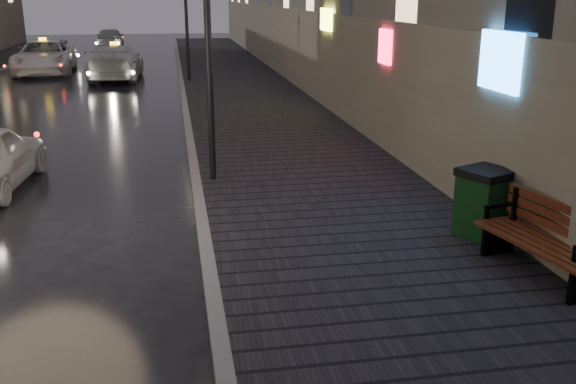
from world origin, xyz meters
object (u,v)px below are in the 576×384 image
Objects in this scene: lamp_far at (186,1)px; taxi_far at (44,57)px; bench at (546,240)px; trash_bin at (484,202)px; lamp_near at (207,10)px; taxi_mid at (115,62)px; car_far at (110,39)px.

taxi_far is (-6.88, 4.97, -2.68)m from lamp_far.
trash_bin reaches higher than bench.
lamp_far is 20.55m from trash_bin.
lamp_near is 4.91× the size of trash_bin.
trash_bin is 0.20× the size of taxi_mid.
bench is at bearing -79.27° from lamp_far.
trash_bin is 0.19× the size of taxi_far.
lamp_near is 1.00× the size of lamp_far.
lamp_far is 1.17× the size of car_far.
lamp_near reaches higher than taxi_far.
lamp_far is 0.91× the size of taxi_far.
lamp_near is at bearing -75.21° from taxi_far.
taxi_mid reaches higher than car_far.
lamp_far is at bearing 151.35° from taxi_mid.
car_far is at bearing 78.78° from trash_bin.
taxi_mid is at bearing 84.18° from trash_bin.
bench is 1.93× the size of trash_bin.
taxi_mid is 17.10m from car_far.
car_far is (-8.86, 38.94, 0.07)m from trash_bin.
trash_bin is at bearing 83.20° from bench.
taxi_far is at bearing 108.17° from lamp_near.
bench is 41.46m from car_far.
bench is (4.08, -21.51, -2.83)m from lamp_far.
car_far is (-1.65, 17.02, -0.02)m from taxi_mid.
lamp_near is 18.44m from taxi_mid.
bench is 0.38× the size of taxi_mid.
trash_bin is at bearing -45.18° from lamp_near.
lamp_near is at bearing 95.24° from car_far.
lamp_far is at bearing 90.00° from lamp_near.
car_far is at bearing 97.99° from lamp_near.
lamp_near reaches higher than taxi_mid.
lamp_far reaches higher than car_far.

